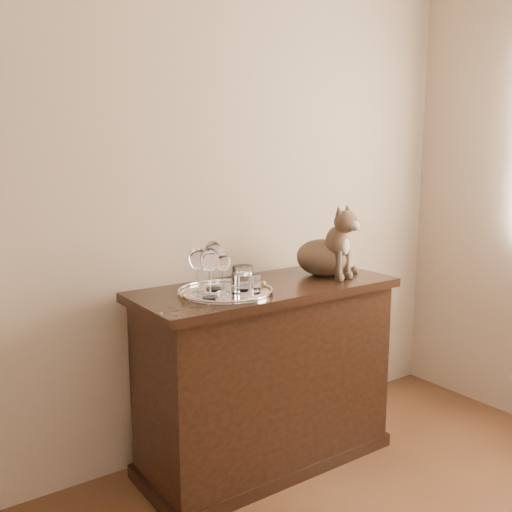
{
  "coord_description": "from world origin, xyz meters",
  "views": [
    {
      "loc": [
        -0.85,
        -0.06,
        1.43
      ],
      "look_at": [
        0.55,
        1.95,
        0.98
      ],
      "focal_mm": 40.0,
      "sensor_mm": 36.0,
      "label": 1
    }
  ],
  "objects_px": {
    "sideboard": "(266,375)",
    "wine_glass_b": "(214,265)",
    "tray": "(226,293)",
    "cat": "(323,240)",
    "tumbler_c": "(243,277)",
    "tumbler_b": "(242,286)",
    "wine_glass_c": "(210,273)",
    "tumbler_a": "(252,283)",
    "wine_glass_d": "(223,272)",
    "wine_glass_a": "(198,271)"
  },
  "relations": [
    {
      "from": "wine_glass_b",
      "to": "tumbler_a",
      "type": "xyz_separation_m",
      "value": [
        0.09,
        -0.15,
        -0.06
      ]
    },
    {
      "from": "sideboard",
      "to": "cat",
      "type": "relative_size",
      "value": 3.46
    },
    {
      "from": "tumbler_c",
      "to": "cat",
      "type": "height_order",
      "value": "cat"
    },
    {
      "from": "wine_glass_c",
      "to": "cat",
      "type": "xyz_separation_m",
      "value": [
        0.68,
        0.09,
        0.06
      ]
    },
    {
      "from": "wine_glass_d",
      "to": "tumbler_b",
      "type": "height_order",
      "value": "wine_glass_d"
    },
    {
      "from": "wine_glass_d",
      "to": "tumbler_c",
      "type": "height_order",
      "value": "wine_glass_d"
    },
    {
      "from": "tray",
      "to": "tumbler_b",
      "type": "xyz_separation_m",
      "value": [
        -0.0,
        -0.13,
        0.05
      ]
    },
    {
      "from": "tumbler_a",
      "to": "wine_glass_d",
      "type": "bearing_deg",
      "value": 145.28
    },
    {
      "from": "wine_glass_c",
      "to": "tumbler_a",
      "type": "relative_size",
      "value": 2.48
    },
    {
      "from": "sideboard",
      "to": "cat",
      "type": "bearing_deg",
      "value": 2.25
    },
    {
      "from": "wine_glass_a",
      "to": "wine_glass_c",
      "type": "height_order",
      "value": "wine_glass_c"
    },
    {
      "from": "wine_glass_b",
      "to": "wine_glass_c",
      "type": "relative_size",
      "value": 1.02
    },
    {
      "from": "wine_glass_b",
      "to": "tumbler_c",
      "type": "xyz_separation_m",
      "value": [
        0.11,
        -0.06,
        -0.05
      ]
    },
    {
      "from": "sideboard",
      "to": "tumbler_a",
      "type": "height_order",
      "value": "tumbler_a"
    },
    {
      "from": "sideboard",
      "to": "wine_glass_b",
      "type": "relative_size",
      "value": 5.78
    },
    {
      "from": "tray",
      "to": "tumbler_a",
      "type": "relative_size",
      "value": 4.88
    },
    {
      "from": "tray",
      "to": "wine_glass_a",
      "type": "height_order",
      "value": "wine_glass_a"
    },
    {
      "from": "wine_glass_b",
      "to": "wine_glass_d",
      "type": "relative_size",
      "value": 1.18
    },
    {
      "from": "wine_glass_c",
      "to": "wine_glass_d",
      "type": "xyz_separation_m",
      "value": [
        0.08,
        0.03,
        -0.01
      ]
    },
    {
      "from": "tumbler_a",
      "to": "tumbler_c",
      "type": "distance_m",
      "value": 0.09
    },
    {
      "from": "tray",
      "to": "tumbler_a",
      "type": "height_order",
      "value": "tumbler_a"
    },
    {
      "from": "sideboard",
      "to": "wine_glass_b",
      "type": "distance_m",
      "value": 0.59
    },
    {
      "from": "wine_glass_a",
      "to": "tray",
      "type": "bearing_deg",
      "value": -18.02
    },
    {
      "from": "tray",
      "to": "tumbler_b",
      "type": "relative_size",
      "value": 4.04
    },
    {
      "from": "wine_glass_a",
      "to": "wine_glass_d",
      "type": "height_order",
      "value": "wine_glass_a"
    },
    {
      "from": "tumbler_a",
      "to": "tumbler_b",
      "type": "height_order",
      "value": "tumbler_b"
    },
    {
      "from": "sideboard",
      "to": "wine_glass_a",
      "type": "bearing_deg",
      "value": 178.94
    },
    {
      "from": "wine_glass_d",
      "to": "wine_glass_c",
      "type": "bearing_deg",
      "value": -158.3
    },
    {
      "from": "tumbler_c",
      "to": "cat",
      "type": "xyz_separation_m",
      "value": [
        0.48,
        0.04,
        0.12
      ]
    },
    {
      "from": "tumbler_c",
      "to": "wine_glass_c",
      "type": "bearing_deg",
      "value": -164.0
    },
    {
      "from": "tumbler_a",
      "to": "tumbler_b",
      "type": "distance_m",
      "value": 0.09
    },
    {
      "from": "tray",
      "to": "wine_glass_a",
      "type": "distance_m",
      "value": 0.15
    },
    {
      "from": "tumbler_b",
      "to": "cat",
      "type": "height_order",
      "value": "cat"
    },
    {
      "from": "tumbler_a",
      "to": "wine_glass_c",
      "type": "bearing_deg",
      "value": 169.28
    },
    {
      "from": "wine_glass_d",
      "to": "tumbler_b",
      "type": "distance_m",
      "value": 0.12
    },
    {
      "from": "tray",
      "to": "wine_glass_b",
      "type": "distance_m",
      "value": 0.13
    },
    {
      "from": "sideboard",
      "to": "wine_glass_c",
      "type": "xyz_separation_m",
      "value": [
        -0.33,
        -0.08,
        0.53
      ]
    },
    {
      "from": "wine_glass_d",
      "to": "wine_glass_a",
      "type": "bearing_deg",
      "value": 150.71
    },
    {
      "from": "wine_glass_a",
      "to": "cat",
      "type": "relative_size",
      "value": 0.56
    },
    {
      "from": "tumbler_b",
      "to": "tumbler_c",
      "type": "relative_size",
      "value": 1.0
    },
    {
      "from": "sideboard",
      "to": "wine_glass_a",
      "type": "height_order",
      "value": "wine_glass_a"
    },
    {
      "from": "sideboard",
      "to": "wine_glass_b",
      "type": "bearing_deg",
      "value": 171.62
    },
    {
      "from": "tray",
      "to": "cat",
      "type": "distance_m",
      "value": 0.6
    },
    {
      "from": "cat",
      "to": "sideboard",
      "type": "bearing_deg",
      "value": 172.61
    },
    {
      "from": "sideboard",
      "to": "tumbler_b",
      "type": "relative_size",
      "value": 12.12
    },
    {
      "from": "wine_glass_b",
      "to": "tray",
      "type": "bearing_deg",
      "value": -75.22
    },
    {
      "from": "wine_glass_a",
      "to": "wine_glass_b",
      "type": "relative_size",
      "value": 0.93
    },
    {
      "from": "wine_glass_d",
      "to": "tray",
      "type": "bearing_deg",
      "value": 37.09
    },
    {
      "from": "tumbler_c",
      "to": "cat",
      "type": "distance_m",
      "value": 0.5
    },
    {
      "from": "tumbler_b",
      "to": "tray",
      "type": "bearing_deg",
      "value": 89.92
    }
  ]
}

